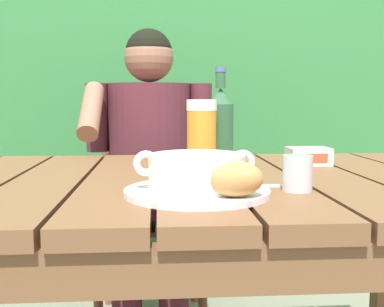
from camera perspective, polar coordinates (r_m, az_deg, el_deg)
The scene contains 12 objects.
dining_table at distance 1.17m, azimuth -0.33°, elevation -6.99°, with size 1.49×0.91×0.77m.
hedge_backdrop at distance 2.80m, azimuth -3.29°, elevation 13.07°, with size 3.13×0.96×3.20m.
chair_near_diner at distance 2.09m, azimuth -4.92°, elevation -6.84°, with size 0.44×0.42×0.99m.
person_eating at distance 1.85m, azimuth -5.16°, elevation -0.81°, with size 0.48×0.47×1.22m.
serving_plate at distance 0.93m, azimuth 0.31°, elevation -4.60°, with size 0.29×0.29×0.01m.
soup_bowl at distance 0.93m, azimuth 0.31°, elevation -2.07°, with size 0.24×0.19×0.08m.
bread_roll at distance 0.86m, azimuth 5.22°, elevation -3.04°, with size 0.10×0.08×0.06m.
beer_glass at distance 1.16m, azimuth 1.15°, elevation 1.93°, with size 0.07×0.07×0.19m.
beer_bottle at distance 1.24m, azimuth 3.39°, elevation 3.06°, with size 0.07×0.07×0.27m.
water_glass_small at distance 0.99m, azimuth 12.48°, elevation -2.32°, with size 0.06×0.06×0.07m.
butter_tub at distance 1.40m, azimuth 13.75°, elevation -0.31°, with size 0.11×0.09×0.05m.
table_knife at distance 1.02m, azimuth 8.00°, elevation -3.80°, with size 0.15×0.03×0.01m.
Camera 1 is at (-0.08, -1.14, 0.96)m, focal length 44.65 mm.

